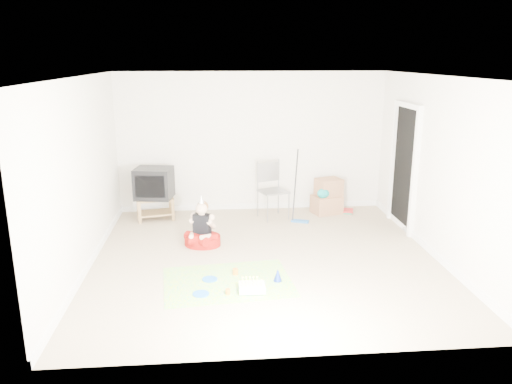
{
  "coord_description": "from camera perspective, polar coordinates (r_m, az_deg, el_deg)",
  "views": [
    {
      "loc": [
        -0.72,
        -6.75,
        2.85
      ],
      "look_at": [
        -0.1,
        0.4,
        0.9
      ],
      "focal_mm": 35.0,
      "sensor_mm": 36.0,
      "label": 1
    }
  ],
  "objects": [
    {
      "name": "orange_cup_far",
      "position": [
        6.31,
        -3.23,
        -11.29
      ],
      "size": [
        0.06,
        0.06,
        0.07
      ],
      "primitive_type": "cylinder",
      "rotation": [
        0.0,
        0.0,
        -0.09
      ],
      "color": "orange",
      "rests_on": "party_mat"
    },
    {
      "name": "doorway_recess",
      "position": [
        8.77,
        16.6,
        2.54
      ],
      "size": [
        0.02,
        0.9,
        2.05
      ],
      "primitive_type": "cube",
      "color": "black",
      "rests_on": "ground"
    },
    {
      "name": "birthday_cake",
      "position": [
        6.37,
        -0.46,
        -10.93
      ],
      "size": [
        0.33,
        0.27,
        0.15
      ],
      "color": "white",
      "rests_on": "party_mat"
    },
    {
      "name": "blue_party_hat",
      "position": [
        6.62,
        2.5,
        -9.45
      ],
      "size": [
        0.15,
        0.15,
        0.17
      ],
      "primitive_type": "cone",
      "rotation": [
        0.0,
        0.0,
        -0.3
      ],
      "color": "#1732A2",
      "rests_on": "party_mat"
    },
    {
      "name": "folding_chair",
      "position": [
        9.01,
        1.99,
        0.09
      ],
      "size": [
        0.59,
        0.58,
        1.04
      ],
      "color": "gray",
      "rests_on": "ground"
    },
    {
      "name": "party_mat",
      "position": [
        6.65,
        -3.25,
        -10.19
      ],
      "size": [
        1.77,
        1.36,
        0.01
      ],
      "primitive_type": "cube",
      "rotation": [
        0.0,
        0.0,
        0.1
      ],
      "color": "#E8318F",
      "rests_on": "ground"
    },
    {
      "name": "orange_cup_near",
      "position": [
        6.82,
        -2.37,
        -9.08
      ],
      "size": [
        0.08,
        0.08,
        0.08
      ],
      "primitive_type": "cylinder",
      "rotation": [
        0.0,
        0.0,
        -0.15
      ],
      "color": "orange",
      "rests_on": "party_mat"
    },
    {
      "name": "crt_tv",
      "position": [
        9.07,
        -11.59,
        1.01
      ],
      "size": [
        0.71,
        0.62,
        0.55
      ],
      "primitive_type": "cube",
      "rotation": [
        0.0,
        0.0,
        -0.16
      ],
      "color": "black",
      "rests_on": "tv_stand"
    },
    {
      "name": "cardboard_boxes",
      "position": [
        9.45,
        8.14,
        -0.55
      ],
      "size": [
        0.61,
        0.54,
        0.65
      ],
      "color": "#A77551",
      "rests_on": "ground"
    },
    {
      "name": "floor_mop",
      "position": [
        8.87,
        5.08,
        -1.85
      ],
      "size": [
        0.33,
        0.4,
        1.26
      ],
      "color": "#2361B0",
      "rests_on": "ground"
    },
    {
      "name": "seated_woman",
      "position": [
        7.85,
        -6.15,
        -4.8
      ],
      "size": [
        0.73,
        0.73,
        0.82
      ],
      "color": "maroon",
      "rests_on": "ground"
    },
    {
      "name": "tv_stand",
      "position": [
        9.18,
        -11.44,
        -1.61
      ],
      "size": [
        0.71,
        0.53,
        0.4
      ],
      "color": "olive",
      "rests_on": "ground"
    },
    {
      "name": "blue_plate_far",
      "position": [
        6.34,
        -6.32,
        -11.49
      ],
      "size": [
        0.23,
        0.23,
        0.01
      ],
      "primitive_type": "cylinder",
      "rotation": [
        0.0,
        0.0,
        -0.12
      ],
      "color": "blue",
      "rests_on": "party_mat"
    },
    {
      "name": "book_pile",
      "position": [
        9.6,
        10.47,
        -2.16
      ],
      "size": [
        0.28,
        0.31,
        0.06
      ],
      "color": "#287853",
      "rests_on": "ground"
    },
    {
      "name": "ground",
      "position": [
        7.37,
        1.05,
        -7.57
      ],
      "size": [
        5.0,
        5.0,
        0.0
      ],
      "primitive_type": "plane",
      "color": "tan",
      "rests_on": "ground"
    },
    {
      "name": "blue_plate_near",
      "position": [
        6.71,
        -5.3,
        -9.89
      ],
      "size": [
        0.23,
        0.23,
        0.01
      ],
      "primitive_type": "cylinder",
      "rotation": [
        0.0,
        0.0,
        0.15
      ],
      "color": "blue",
      "rests_on": "party_mat"
    }
  ]
}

